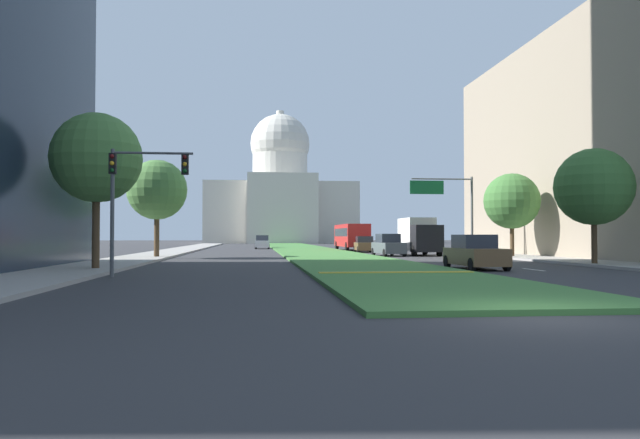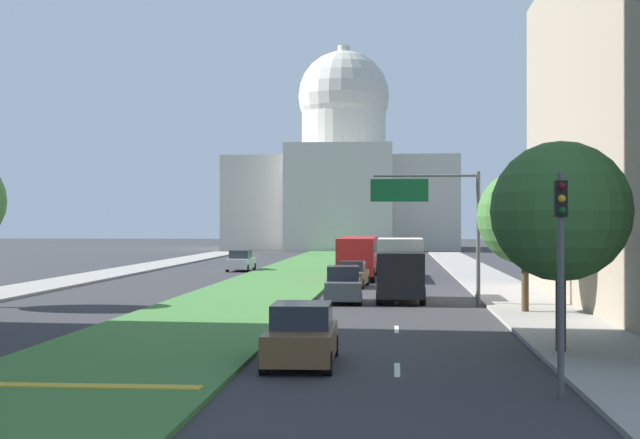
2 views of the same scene
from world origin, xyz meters
TOP-DOWN VIEW (x-y plane):
  - ground_plane at (0.00, 65.72)m, footprint 289.17×289.17m
  - grass_median at (0.00, 59.15)m, footprint 7.23×118.30m
  - median_curb_nose at (0.00, 12.89)m, footprint 6.51×0.50m
  - lane_dashes_right at (7.86, 41.27)m, footprint 0.16×46.17m
  - sidewalk_left at (-14.10, 52.58)m, footprint 4.00×118.30m
  - sidewalk_right at (14.10, 52.58)m, footprint 4.00×118.30m
  - capitol_building at (0.00, 130.65)m, footprint 33.76×27.17m
  - traffic_light_near_right at (11.60, 13.03)m, footprint 0.28×0.35m
  - overhead_guide_sign at (9.87, 36.36)m, footprint 5.29×0.20m
  - street_tree_right_near at (12.81, 19.93)m, footprint 4.27×4.27m
  - street_tree_right_mid at (13.47, 32.41)m, footprint 4.20×4.20m
  - sedan_lead_stopped at (5.14, 17.61)m, footprint 2.01×4.50m
  - sedan_midblock at (5.17, 37.92)m, footprint 2.10×4.63m
  - sedan_distant at (5.13, 48.89)m, footprint 2.08×4.52m
  - sedan_far_horizon at (-4.89, 66.76)m, footprint 1.92×4.22m
  - box_truck_delivery at (8.08, 39.01)m, footprint 2.40×6.40m
  - city_bus at (5.14, 57.35)m, footprint 2.62×11.00m

SIDE VIEW (x-z plane):
  - ground_plane at x=0.00m, z-range 0.00..0.00m
  - lane_dashes_right at x=7.86m, z-range 0.00..0.01m
  - grass_median at x=0.00m, z-range 0.00..0.14m
  - sidewalk_left at x=-14.10m, z-range 0.00..0.15m
  - sidewalk_right at x=14.10m, z-range 0.00..0.15m
  - median_curb_nose at x=0.00m, z-range 0.14..0.18m
  - sedan_distant at x=5.13m, z-range -0.05..1.58m
  - sedan_far_horizon at x=-4.89m, z-range -0.06..1.67m
  - sedan_lead_stopped at x=5.14m, z-range -0.06..1.68m
  - sedan_midblock at x=5.17m, z-range -0.07..1.77m
  - box_truck_delivery at x=8.08m, z-range 0.08..3.28m
  - city_bus at x=5.14m, z-range 0.29..3.24m
  - traffic_light_near_right at x=11.60m, z-range 0.71..5.91m
  - street_tree_right_mid at x=13.47m, z-range 1.09..7.49m
  - street_tree_right_near at x=12.81m, z-range 1.12..7.65m
  - overhead_guide_sign at x=9.87m, z-range 1.38..7.88m
  - capitol_building at x=0.00m, z-range -4.99..25.89m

